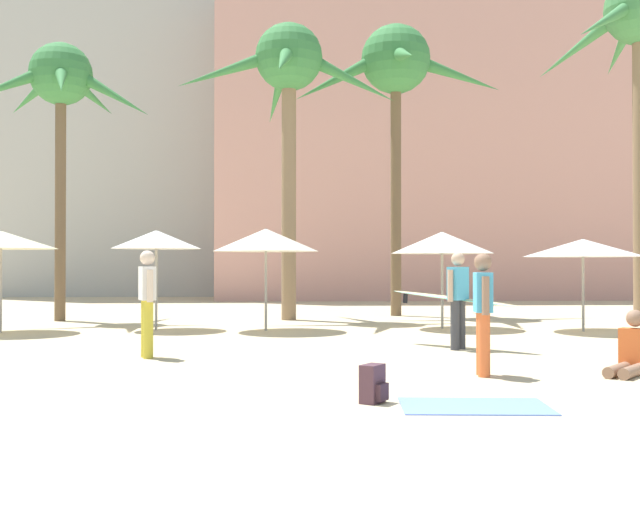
{
  "coord_description": "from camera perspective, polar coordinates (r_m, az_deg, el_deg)",
  "views": [
    {
      "loc": [
        -0.4,
        -6.34,
        1.5
      ],
      "look_at": [
        0.29,
        7.74,
        1.67
      ],
      "focal_mm": 43.63,
      "sensor_mm": 36.0,
      "label": 1
    }
  ],
  "objects": [
    {
      "name": "ground",
      "position": [
        6.53,
        0.79,
        -14.01
      ],
      "size": [
        120.0,
        120.0,
        0.0
      ],
      "primitive_type": "plane",
      "color": "#C6B28C"
    },
    {
      "name": "hotel_pink",
      "position": [
        39.43,
        8.23,
        7.42
      ],
      "size": [
        20.61,
        11.77,
        14.11
      ],
      "primitive_type": "cube",
      "color": "#DB9989",
      "rests_on": "ground"
    },
    {
      "name": "hotel_tower_gray",
      "position": [
        44.88,
        -12.8,
        12.75
      ],
      "size": [
        16.15,
        11.26,
        23.84
      ],
      "primitive_type": "cube",
      "color": "#BCB7AD",
      "rests_on": "ground"
    },
    {
      "name": "palm_tree_far_left",
      "position": [
        22.04,
        -2.36,
        12.99
      ],
      "size": [
        6.16,
        6.06,
        8.21
      ],
      "color": "#896B4C",
      "rests_on": "ground"
    },
    {
      "name": "palm_tree_left",
      "position": [
        24.01,
        5.63,
        13.36
      ],
      "size": [
        6.53,
        6.5,
        8.72
      ],
      "color": "brown",
      "rests_on": "ground"
    },
    {
      "name": "palm_tree_right",
      "position": [
        25.06,
        22.39,
        14.8
      ],
      "size": [
        6.08,
        6.69,
        9.91
      ],
      "color": "#896B4C",
      "rests_on": "ground"
    },
    {
      "name": "palm_tree_far_right",
      "position": [
        22.66,
        -18.47,
        11.63
      ],
      "size": [
        4.75,
        5.23,
        7.54
      ],
      "color": "brown",
      "rests_on": "ground"
    },
    {
      "name": "cafe_umbrella_0",
      "position": [
        17.87,
        -3.99,
        1.18
      ],
      "size": [
        2.43,
        2.43,
        2.35
      ],
      "color": "gray",
      "rests_on": "ground"
    },
    {
      "name": "cafe_umbrella_2",
      "position": [
        18.62,
        18.73,
        0.56
      ],
      "size": [
        2.68,
        2.68,
        2.1
      ],
      "color": "gray",
      "rests_on": "ground"
    },
    {
      "name": "cafe_umbrella_3",
      "position": [
        18.71,
        -22.37,
        1.1
      ],
      "size": [
        2.45,
        2.45,
        2.27
      ],
      "color": "gray",
      "rests_on": "ground"
    },
    {
      "name": "cafe_umbrella_5",
      "position": [
        18.66,
        8.95,
        0.97
      ],
      "size": [
        2.43,
        2.43,
        2.3
      ],
      "color": "gray",
      "rests_on": "ground"
    },
    {
      "name": "cafe_umbrella_6",
      "position": [
        18.49,
        -11.91,
        1.19
      ],
      "size": [
        2.07,
        2.07,
        2.32
      ],
      "color": "gray",
      "rests_on": "ground"
    },
    {
      "name": "beach_towel",
      "position": [
        8.56,
        11.27,
        -10.75
      ],
      "size": [
        1.63,
        1.12,
        0.01
      ],
      "primitive_type": "cube",
      "rotation": [
        0.0,
        0.0,
        -0.08
      ],
      "color": "#6684E0",
      "rests_on": "ground"
    },
    {
      "name": "backpack",
      "position": [
        8.62,
        3.93,
        -9.38
      ],
      "size": [
        0.34,
        0.35,
        0.42
      ],
      "rotation": [
        0.0,
        0.0,
        5.7
      ],
      "color": "#492D36",
      "rests_on": "ground"
    },
    {
      "name": "person_mid_right",
      "position": [
        11.62,
        21.86,
        -6.59
      ],
      "size": [
        0.92,
        0.98,
        0.88
      ],
      "rotation": [
        0.0,
        0.0,
        4.0
      ],
      "color": "#936B51",
      "rests_on": "ground"
    },
    {
      "name": "person_near_left",
      "position": [
        14.2,
        9.97,
        -2.98
      ],
      "size": [
        2.17,
        2.25,
        1.74
      ],
      "rotation": [
        0.0,
        0.0,
        5.51
      ],
      "color": "#3D3D42",
      "rests_on": "ground"
    },
    {
      "name": "person_far_right",
      "position": [
        10.81,
        11.87,
        -3.8
      ],
      "size": [
        0.27,
        0.61,
        1.67
      ],
      "rotation": [
        0.0,
        0.0,
        3.03
      ],
      "color": "orange",
      "rests_on": "ground"
    },
    {
      "name": "person_near_right",
      "position": [
        12.96,
        -12.56,
        -3.08
      ],
      "size": [
        0.34,
        0.6,
        1.75
      ],
      "rotation": [
        0.0,
        0.0,
        3.49
      ],
      "color": "gold",
      "rests_on": "ground"
    }
  ]
}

